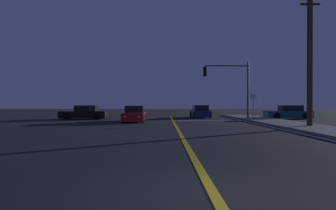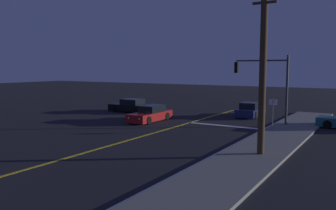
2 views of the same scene
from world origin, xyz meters
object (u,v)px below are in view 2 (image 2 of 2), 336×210
car_distant_tail_navy (251,110)px  street_sign_corner (273,109)px  traffic_signal_near_right (267,78)px  car_far_approaching_black (131,106)px  utility_pole_right (263,65)px  car_parked_curb_red (150,114)px

car_distant_tail_navy → street_sign_corner: street_sign_corner is taller
street_sign_corner → traffic_signal_near_right: bearing=114.8°
car_distant_tail_navy → traffic_signal_near_right: bearing=-59.6°
car_far_approaching_black → street_sign_corner: (15.39, -3.65, 1.01)m
car_far_approaching_black → utility_pole_right: size_ratio=0.49×
car_parked_curb_red → car_distant_tail_navy: 9.60m
car_distant_tail_navy → traffic_signal_near_right: (2.49, -3.90, 3.12)m
utility_pole_right → traffic_signal_near_right: bearing=104.6°
car_parked_curb_red → street_sign_corner: bearing=-177.9°
car_parked_curb_red → car_far_approaching_black: bearing=-38.9°
car_parked_curb_red → car_distant_tail_navy: bearing=-132.3°
car_distant_tail_navy → utility_pole_right: size_ratio=0.49×
car_far_approaching_black → street_sign_corner: 15.85m
car_parked_curb_red → car_far_approaching_black: same height
car_parked_curb_red → utility_pole_right: utility_pole_right is taller
traffic_signal_near_right → street_sign_corner: (1.30, -2.80, -2.11)m
car_parked_curb_red → utility_pole_right: 14.17m
car_distant_tail_navy → traffic_signal_near_right: 5.58m
car_distant_tail_navy → car_far_approaching_black: same height
car_distant_tail_navy → car_far_approaching_black: bearing=-167.5°
traffic_signal_near_right → utility_pole_right: (2.70, -10.32, 0.98)m
car_far_approaching_black → car_parked_curb_red: bearing=-127.1°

